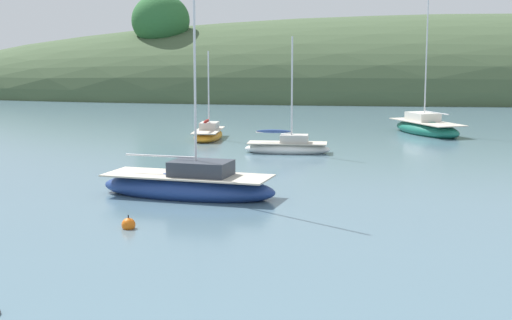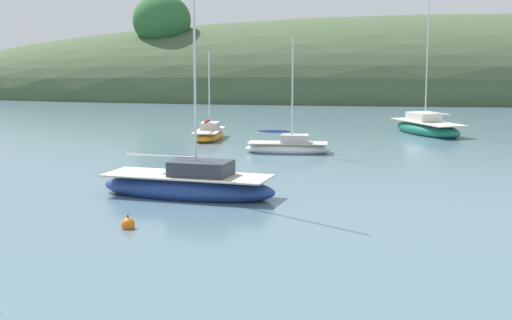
{
  "view_description": "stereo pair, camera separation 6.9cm",
  "coord_description": "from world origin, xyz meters",
  "px_view_note": "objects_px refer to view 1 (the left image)",
  "views": [
    {
      "loc": [
        2.01,
        -9.35,
        5.59
      ],
      "look_at": [
        0.0,
        20.0,
        1.2
      ],
      "focal_mm": 51.91,
      "sensor_mm": 36.0,
      "label": 1
    },
    {
      "loc": [
        2.08,
        -9.34,
        5.59
      ],
      "look_at": [
        0.0,
        20.0,
        1.2
      ],
      "focal_mm": 51.91,
      "sensor_mm": 36.0,
      "label": 2
    }
  ],
  "objects_px": {
    "sailboat_blue_center": "(426,128)",
    "sailboat_black_sloop": "(208,134)",
    "sailboat_white_near": "(288,147)",
    "mooring_buoy_inner": "(129,225)",
    "sailboat_navy_dinghy": "(189,186)"
  },
  "relations": [
    {
      "from": "sailboat_white_near",
      "to": "mooring_buoy_inner",
      "type": "height_order",
      "value": "sailboat_white_near"
    },
    {
      "from": "sailboat_white_near",
      "to": "mooring_buoy_inner",
      "type": "distance_m",
      "value": 18.3
    },
    {
      "from": "sailboat_black_sloop",
      "to": "sailboat_navy_dinghy",
      "type": "height_order",
      "value": "sailboat_navy_dinghy"
    },
    {
      "from": "sailboat_navy_dinghy",
      "to": "mooring_buoy_inner",
      "type": "distance_m",
      "value": 5.4
    },
    {
      "from": "sailboat_black_sloop",
      "to": "sailboat_white_near",
      "type": "distance_m",
      "value": 7.9
    },
    {
      "from": "sailboat_white_near",
      "to": "sailboat_navy_dinghy",
      "type": "distance_m",
      "value": 12.92
    },
    {
      "from": "mooring_buoy_inner",
      "to": "sailboat_black_sloop",
      "type": "bearing_deg",
      "value": 91.45
    },
    {
      "from": "sailboat_black_sloop",
      "to": "mooring_buoy_inner",
      "type": "relative_size",
      "value": 10.55
    },
    {
      "from": "sailboat_black_sloop",
      "to": "mooring_buoy_inner",
      "type": "xyz_separation_m",
      "value": [
        0.6,
        -23.69,
        -0.2
      ]
    },
    {
      "from": "sailboat_blue_center",
      "to": "sailboat_white_near",
      "type": "bearing_deg",
      "value": -132.54
    },
    {
      "from": "sailboat_white_near",
      "to": "sailboat_blue_center",
      "type": "bearing_deg",
      "value": 47.46
    },
    {
      "from": "sailboat_navy_dinghy",
      "to": "mooring_buoy_inner",
      "type": "relative_size",
      "value": 19.48
    },
    {
      "from": "sailboat_black_sloop",
      "to": "mooring_buoy_inner",
      "type": "distance_m",
      "value": 23.7
    },
    {
      "from": "sailboat_blue_center",
      "to": "sailboat_black_sloop",
      "type": "height_order",
      "value": "sailboat_blue_center"
    },
    {
      "from": "sailboat_blue_center",
      "to": "sailboat_black_sloop",
      "type": "relative_size",
      "value": 1.73
    }
  ]
}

